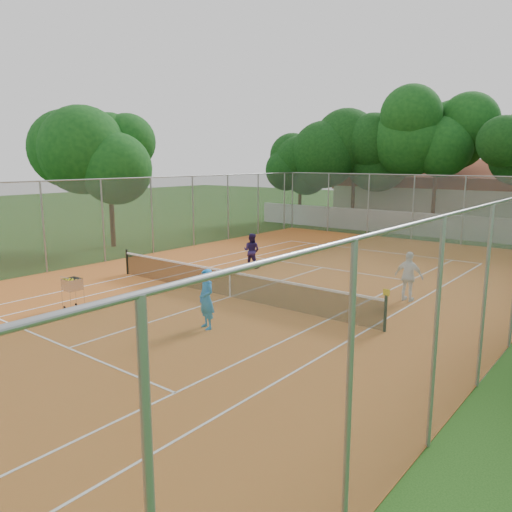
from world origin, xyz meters
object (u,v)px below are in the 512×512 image
Objects in this scene: tennis_net at (230,284)px; ball_hopper at (73,292)px; player_near at (206,299)px; player_far_left at (252,251)px; player_far_right at (409,277)px; clubhouse at (445,193)px.

tennis_net is 5.32m from ball_hopper.
player_near is 1.11× the size of player_far_left.
ball_hopper is at bearing 45.67° from player_far_right.
player_far_right reaches higher than tennis_net.
tennis_net is 29.12m from clubhouse.
clubhouse is at bearing 104.86° from ball_hopper.
player_far_left is 7.75m from player_far_right.
player_far_right is at bearing 34.01° from tennis_net.
ball_hopper reaches higher than tennis_net.
clubhouse is 32.22m from player_near.
player_far_left is at bearing 120.10° from tennis_net.
ball_hopper is (-3.07, -4.34, 0.08)m from tennis_net.
player_near is (3.73, -31.98, -1.29)m from clubhouse.
clubhouse is 24.73m from player_far_left.
player_near reaches higher than player_far_left.
clubhouse is 9.37× the size of player_far_right.
clubhouse reaches higher than player_far_left.
player_near is at bearing 64.01° from player_far_right.
tennis_net is at bearing 106.22° from player_far_left.
clubhouse is at bearing -72.04° from player_far_right.
player_far_right reaches higher than ball_hopper.
player_far_right is 1.54× the size of ball_hopper.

